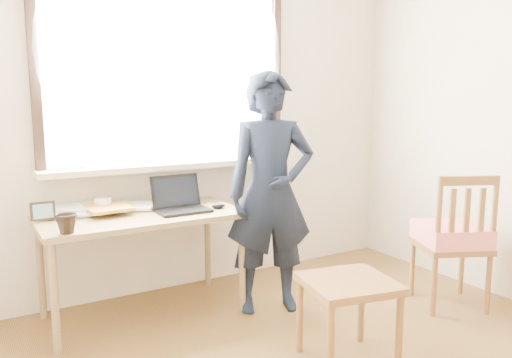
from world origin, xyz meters
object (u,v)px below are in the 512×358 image
desk (142,224)px  mug_white (103,204)px  person (271,193)px  mug_dark (66,224)px  work_chair (348,293)px  side_chair (452,237)px  laptop (180,202)px

desk → mug_white: bearing=132.3°
person → mug_dark: bearing=-165.6°
work_chair → side_chair: 1.12m
mug_dark → side_chair: size_ratio=0.13×
mug_white → desk: bearing=-47.7°
mug_white → work_chair: size_ratio=0.22×
person → mug_white: bearing=168.3°
side_chair → work_chair: bearing=-168.5°
mug_dark → person: person is taller
desk → mug_dark: (-0.50, -0.25, 0.12)m
mug_dark → person: (1.26, -0.08, 0.06)m
mug_dark → side_chair: 2.44m
mug_dark → side_chair: (2.33, -0.66, -0.24)m
desk → person: person is taller
mug_dark → side_chair: side_chair is taller
laptop → side_chair: 1.83m
desk → laptop: (0.25, -0.03, 0.12)m
laptop → person: person is taller
laptop → mug_dark: bearing=-163.4°
mug_white → laptop: bearing=-28.7°
mug_white → person: 1.10m
desk → laptop: bearing=-7.3°
work_chair → mug_white: bearing=124.5°
mug_white → mug_dark: size_ratio=1.00×
mug_white → side_chair: bearing=-29.1°
desk → person: 0.85m
work_chair → side_chair: bearing=11.5°
laptop → mug_dark: (-0.74, -0.22, -0.00)m
mug_white → mug_dark: mug_dark is taller
desk → mug_dark: bearing=-152.9°
desk → work_chair: (0.74, -1.14, -0.21)m
laptop → mug_white: laptop is taller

